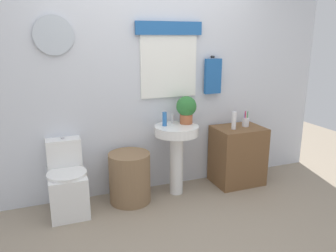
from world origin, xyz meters
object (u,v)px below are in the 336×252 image
object	(u,v)px
toothbrush_cup	(246,122)
soap_bottle	(165,119)
wooden_cabinet	(237,155)
potted_plant	(186,108)
laundry_hamper	(130,177)
pedestal_sink	(176,144)
lotion_bottle	(234,120)
toilet	(67,184)

from	to	relation	value
toothbrush_cup	soap_bottle	bearing A→B (deg)	178.31
wooden_cabinet	potted_plant	world-z (taller)	potted_plant
soap_bottle	toothbrush_cup	size ratio (longest dim) A/B	0.82
laundry_hamper	wooden_cabinet	bearing A→B (deg)	0.00
potted_plant	toothbrush_cup	distance (m)	0.79
wooden_cabinet	soap_bottle	world-z (taller)	soap_bottle
laundry_hamper	pedestal_sink	size ratio (longest dim) A/B	0.69
lotion_bottle	potted_plant	bearing A→B (deg)	169.80
toilet	pedestal_sink	size ratio (longest dim) A/B	0.94
soap_bottle	pedestal_sink	bearing A→B (deg)	-22.62
laundry_hamper	wooden_cabinet	xyz separation A→B (m)	(1.33, 0.00, 0.08)
pedestal_sink	wooden_cabinet	world-z (taller)	pedestal_sink
toilet	wooden_cabinet	size ratio (longest dim) A/B	1.07
laundry_hamper	wooden_cabinet	distance (m)	1.33
soap_bottle	potted_plant	distance (m)	0.28
laundry_hamper	soap_bottle	size ratio (longest dim) A/B	3.56
pedestal_sink	soap_bottle	xyz separation A→B (m)	(-0.12, 0.05, 0.28)
laundry_hamper	potted_plant	size ratio (longest dim) A/B	1.77
laundry_hamper	toothbrush_cup	size ratio (longest dim) A/B	2.93
soap_bottle	toothbrush_cup	bearing A→B (deg)	-1.69
pedestal_sink	potted_plant	world-z (taller)	potted_plant
toilet	pedestal_sink	world-z (taller)	pedestal_sink
laundry_hamper	potted_plant	xyz separation A→B (m)	(0.68, 0.06, 0.69)
laundry_hamper	lotion_bottle	world-z (taller)	lotion_bottle
toilet	soap_bottle	world-z (taller)	soap_bottle
pedestal_sink	lotion_bottle	distance (m)	0.73
toilet	lotion_bottle	xyz separation A→B (m)	(1.87, -0.07, 0.51)
potted_plant	lotion_bottle	distance (m)	0.59
pedestal_sink	potted_plant	size ratio (longest dim) A/B	2.57
wooden_cabinet	lotion_bottle	xyz separation A→B (m)	(-0.10, -0.04, 0.45)
laundry_hamper	toilet	bearing A→B (deg)	177.34
pedestal_sink	lotion_bottle	size ratio (longest dim) A/B	3.84
pedestal_sink	lotion_bottle	bearing A→B (deg)	-3.29
pedestal_sink	toothbrush_cup	bearing A→B (deg)	1.28
lotion_bottle	wooden_cabinet	bearing A→B (deg)	21.78
potted_plant	toothbrush_cup	world-z (taller)	potted_plant
toilet	lotion_bottle	world-z (taller)	lotion_bottle
wooden_cabinet	soap_bottle	distance (m)	1.05
laundry_hamper	soap_bottle	bearing A→B (deg)	6.84
soap_bottle	potted_plant	bearing A→B (deg)	2.20
toilet	toothbrush_cup	distance (m)	2.12
toilet	toothbrush_cup	size ratio (longest dim) A/B	4.03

